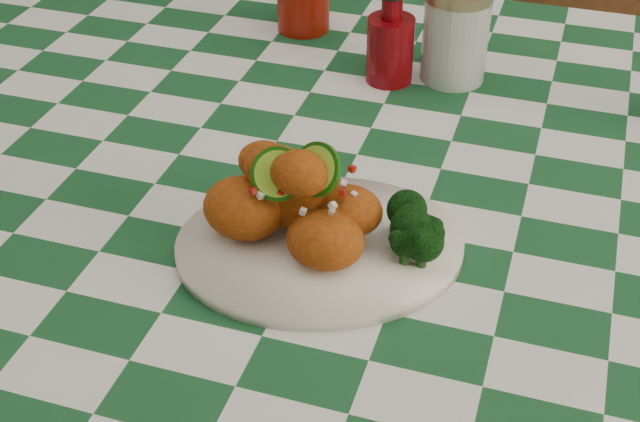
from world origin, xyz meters
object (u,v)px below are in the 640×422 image
(fried_chicken_pile, at_px, (304,196))
(wooden_chair_left, at_px, (273,69))
(plate, at_px, (320,247))
(mason_jar, at_px, (456,35))
(wooden_chair_right, at_px, (618,123))
(dining_table, at_px, (350,380))
(ketchup_bottle, at_px, (391,34))

(fried_chicken_pile, height_order, wooden_chair_left, wooden_chair_left)
(wooden_chair_left, bearing_deg, plate, -51.89)
(fried_chicken_pile, bearing_deg, wooden_chair_left, 112.66)
(mason_jar, distance_m, wooden_chair_right, 0.71)
(dining_table, relative_size, fried_chicken_pile, 10.19)
(dining_table, distance_m, wooden_chair_left, 0.79)
(fried_chicken_pile, bearing_deg, dining_table, 89.40)
(fried_chicken_pile, bearing_deg, wooden_chair_right, 70.66)
(wooden_chair_left, height_order, wooden_chair_right, wooden_chair_left)
(plate, relative_size, wooden_chair_left, 0.29)
(wooden_chair_right, bearing_deg, wooden_chair_left, 170.74)
(plate, xyz_separation_m, ketchup_bottle, (-0.03, 0.39, 0.06))
(fried_chicken_pile, height_order, mason_jar, mason_jar)
(dining_table, xyz_separation_m, mason_jar, (0.07, 0.23, 0.46))
(fried_chicken_pile, xyz_separation_m, mason_jar, (0.07, 0.42, -0.01))
(plate, relative_size, wooden_chair_right, 0.32)
(plate, bearing_deg, fried_chicken_pile, 180.00)
(plate, height_order, wooden_chair_right, wooden_chair_right)
(plate, relative_size, fried_chicken_pile, 1.82)
(mason_jar, xyz_separation_m, wooden_chair_left, (-0.44, 0.46, -0.35))
(fried_chicken_pile, distance_m, wooden_chair_right, 1.09)
(plate, bearing_deg, dining_table, 94.36)
(dining_table, height_order, wooden_chair_left, wooden_chair_left)
(fried_chicken_pile, relative_size, wooden_chair_left, 0.16)
(dining_table, bearing_deg, plate, -85.64)
(dining_table, bearing_deg, wooden_chair_left, 118.30)
(ketchup_bottle, xyz_separation_m, mason_jar, (0.08, 0.03, -0.00))
(mason_jar, bearing_deg, fried_chicken_pile, -99.83)
(dining_table, relative_size, mason_jar, 13.02)
(dining_table, relative_size, wooden_chair_right, 1.82)
(mason_jar, bearing_deg, wooden_chair_left, 133.93)
(wooden_chair_right, bearing_deg, ketchup_bottle, -136.77)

